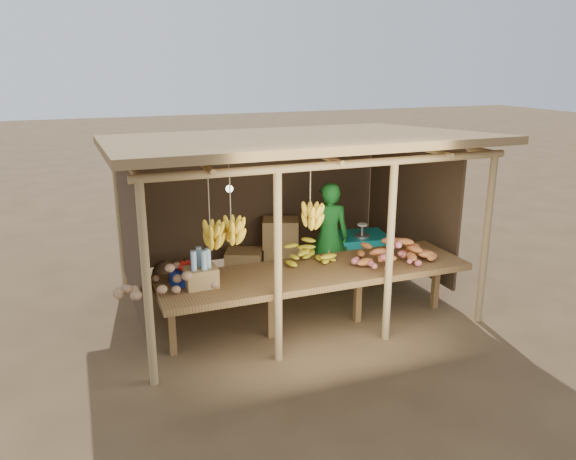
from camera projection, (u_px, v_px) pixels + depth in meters
name	position (u px, v px, depth m)	size (l,w,h in m)	color
ground	(288.00, 300.00, 8.00)	(60.00, 60.00, 0.00)	brown
stall_structure	(281.00, 168.00, 7.43)	(4.70, 3.50, 2.43)	#9C7E50
counter	(316.00, 275.00, 6.94)	(3.90, 1.05, 0.80)	brown
potato_heap	(165.00, 273.00, 6.30)	(1.06, 0.64, 0.37)	#9E7451
sweet_potato_heap	(393.00, 247.00, 7.23)	(1.02, 0.61, 0.36)	#BF6831
onion_heap	(386.00, 252.00, 7.01)	(0.86, 0.52, 0.36)	#C45F63
banana_pile	(307.00, 249.00, 7.15)	(0.64, 0.38, 0.35)	yellow
tomato_basin	(188.00, 273.00, 6.55)	(0.43, 0.43, 0.23)	navy
bottle_box	(201.00, 272.00, 6.36)	(0.37, 0.29, 0.45)	olive
vendor	(329.00, 237.00, 8.19)	(0.59, 0.39, 1.62)	#197324
tarp_crate	(361.00, 255.00, 8.72)	(0.88, 0.79, 0.93)	brown
carton_stack	(269.00, 252.00, 8.83)	(1.28, 0.60, 0.89)	olive
burlap_sacks	(178.00, 274.00, 8.35)	(0.78, 0.41, 0.55)	#422E1E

